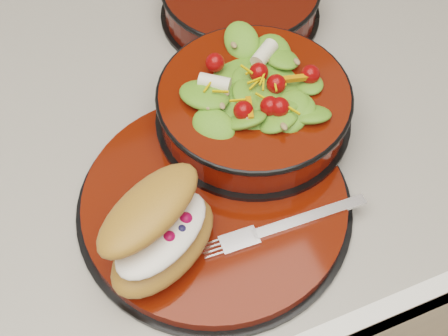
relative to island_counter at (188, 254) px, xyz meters
name	(u,v)px	position (x,y,z in m)	size (l,w,h in m)	color
island_counter	(188,254)	(0.00, 0.00, 0.00)	(1.24, 0.74, 0.90)	white
dinner_plate	(215,203)	(-0.01, -0.18, 0.46)	(0.31, 0.31, 0.02)	black
salad_bowl	(254,100)	(0.07, -0.09, 0.50)	(0.23, 0.23, 0.10)	black
croissant	(160,230)	(-0.09, -0.22, 0.50)	(0.15, 0.14, 0.08)	#BB7439
fork	(289,224)	(0.05, -0.24, 0.47)	(0.17, 0.02, 0.00)	silver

